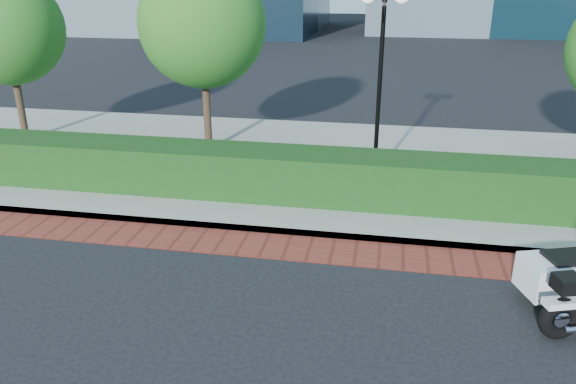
# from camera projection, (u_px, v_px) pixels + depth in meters

# --- Properties ---
(ground) EXTENTS (120.00, 120.00, 0.00)m
(ground) POSITION_uv_depth(u_px,v_px,m) (295.00, 293.00, 8.76)
(ground) COLOR black
(ground) RESTS_ON ground
(brick_strip) EXTENTS (60.00, 1.00, 0.01)m
(brick_strip) POSITION_uv_depth(u_px,v_px,m) (309.00, 249.00, 10.13)
(brick_strip) COLOR maroon
(brick_strip) RESTS_ON ground
(sidewalk) EXTENTS (60.00, 8.00, 0.15)m
(sidewalk) POSITION_uv_depth(u_px,v_px,m) (335.00, 166.00, 14.22)
(sidewalk) COLOR gray
(sidewalk) RESTS_ON ground
(hedge_main) EXTENTS (18.00, 1.20, 1.00)m
(hedge_main) POSITION_uv_depth(u_px,v_px,m) (324.00, 176.00, 11.81)
(hedge_main) COLOR black
(hedge_main) RESTS_ON sidewalk
(lamppost) EXTENTS (1.02, 0.70, 4.21)m
(lamppost) POSITION_uv_depth(u_px,v_px,m) (381.00, 55.00, 12.25)
(lamppost) COLOR black
(lamppost) RESTS_ON sidewalk
(tree_a) EXTENTS (3.00, 3.00, 4.58)m
(tree_a) POSITION_uv_depth(u_px,v_px,m) (7.00, 29.00, 15.03)
(tree_a) COLOR #332319
(tree_a) RESTS_ON sidewalk
(tree_b) EXTENTS (3.20, 3.20, 4.89)m
(tree_b) POSITION_uv_depth(u_px,v_px,m) (202.00, 24.00, 14.03)
(tree_b) COLOR #332319
(tree_b) RESTS_ON sidewalk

